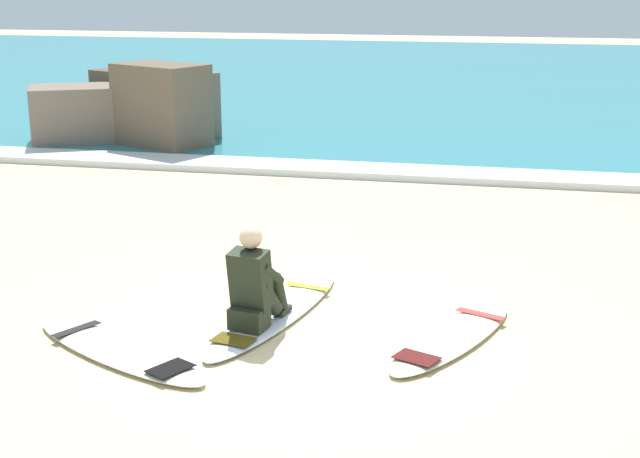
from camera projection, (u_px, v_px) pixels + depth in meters
ground_plane at (301, 336)px, 8.29m from camera, size 80.00×80.00×0.00m
sea at (457, 78)px, 27.65m from camera, size 80.00×28.00×0.10m
breaking_foam at (399, 172)px, 14.76m from camera, size 80.00×0.90×0.11m
surfboard_main at (276, 313)px, 8.76m from camera, size 1.04×2.62×0.08m
surfer_seated at (255, 286)px, 8.29m from camera, size 0.46×0.75×0.95m
surfboard_spare_near at (118, 350)px, 7.89m from camera, size 2.15×1.49×0.08m
surfboard_spare_far at (452, 337)px, 8.18m from camera, size 1.28×2.10×0.08m
rock_outcrop_distant at (134, 109)px, 17.26m from camera, size 3.70×3.00×1.58m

